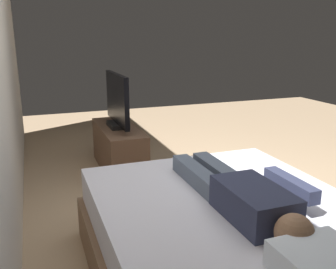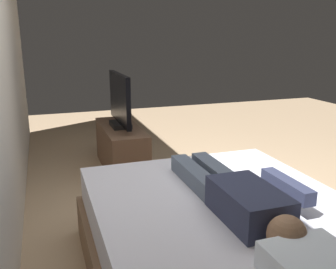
% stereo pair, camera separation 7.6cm
% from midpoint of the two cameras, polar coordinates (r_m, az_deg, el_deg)
% --- Properties ---
extents(ground_plane, '(10.00, 10.00, 0.00)m').
position_cam_midpoint_polar(ground_plane, '(3.07, 5.68, -14.05)').
color(ground_plane, tan).
extents(bed, '(2.06, 1.57, 0.54)m').
position_cam_midpoint_polar(bed, '(2.28, 9.64, -17.72)').
color(bed, brown).
rests_on(bed, ground).
extents(person, '(1.26, 0.46, 0.18)m').
position_cam_midpoint_polar(person, '(2.15, 10.45, -9.08)').
color(person, '#2D334C').
rests_on(person, bed).
extents(remote, '(0.15, 0.04, 0.02)m').
position_cam_midpoint_polar(remote, '(2.50, 16.67, -7.69)').
color(remote, black).
rests_on(remote, bed).
extents(tv_stand, '(1.10, 0.40, 0.50)m').
position_cam_midpoint_polar(tv_stand, '(4.23, -8.08, -2.13)').
color(tv_stand, brown).
rests_on(tv_stand, ground).
extents(tv, '(0.88, 0.20, 0.59)m').
position_cam_midpoint_polar(tv, '(4.10, -8.36, 5.02)').
color(tv, black).
rests_on(tv, tv_stand).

